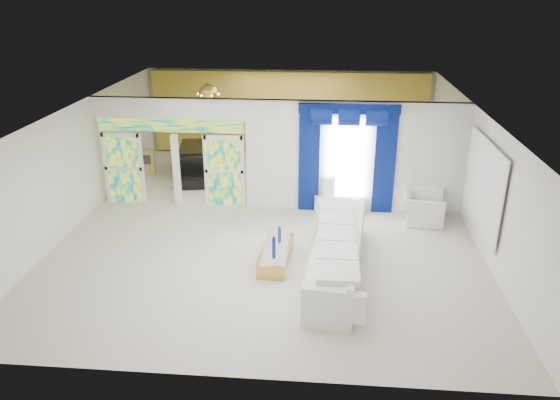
# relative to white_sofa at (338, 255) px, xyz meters

# --- Properties ---
(floor) EXTENTS (12.00, 12.00, 0.00)m
(floor) POSITION_rel_white_sofa_xyz_m (-1.65, 2.50, -0.41)
(floor) COLOR #B7AF9E
(floor) RESTS_ON ground
(dividing_wall) EXTENTS (5.70, 0.18, 3.00)m
(dividing_wall) POSITION_rel_white_sofa_xyz_m (0.50, 3.50, 1.09)
(dividing_wall) COLOR white
(dividing_wall) RESTS_ON ground
(dividing_header) EXTENTS (4.30, 0.18, 0.55)m
(dividing_header) POSITION_rel_white_sofa_xyz_m (-4.50, 3.50, 2.31)
(dividing_header) COLOR white
(dividing_header) RESTS_ON dividing_wall
(stained_panel_left) EXTENTS (0.95, 0.04, 2.00)m
(stained_panel_left) POSITION_rel_white_sofa_xyz_m (-5.93, 3.50, 0.59)
(stained_panel_left) COLOR #994C3F
(stained_panel_left) RESTS_ON ground
(stained_panel_right) EXTENTS (0.95, 0.04, 2.00)m
(stained_panel_right) POSITION_rel_white_sofa_xyz_m (-3.08, 3.50, 0.59)
(stained_panel_right) COLOR #994C3F
(stained_panel_right) RESTS_ON ground
(stained_transom) EXTENTS (4.00, 0.05, 0.35)m
(stained_transom) POSITION_rel_white_sofa_xyz_m (-4.50, 3.50, 1.84)
(stained_transom) COLOR #994C3F
(stained_transom) RESTS_ON dividing_header
(window_pane) EXTENTS (1.00, 0.02, 2.30)m
(window_pane) POSITION_rel_white_sofa_xyz_m (0.25, 3.40, 1.04)
(window_pane) COLOR white
(window_pane) RESTS_ON dividing_wall
(blue_drape_left) EXTENTS (0.55, 0.10, 2.80)m
(blue_drape_left) POSITION_rel_white_sofa_xyz_m (-0.75, 3.37, 0.99)
(blue_drape_left) COLOR #04044C
(blue_drape_left) RESTS_ON ground
(blue_drape_right) EXTENTS (0.55, 0.10, 2.80)m
(blue_drape_right) POSITION_rel_white_sofa_xyz_m (1.25, 3.37, 0.99)
(blue_drape_right) COLOR #04044C
(blue_drape_right) RESTS_ON ground
(blue_pelmet) EXTENTS (2.60, 0.12, 0.25)m
(blue_pelmet) POSITION_rel_white_sofa_xyz_m (0.25, 3.37, 2.41)
(blue_pelmet) COLOR #04044C
(blue_pelmet) RESTS_ON dividing_wall
(wall_mirror) EXTENTS (0.04, 2.70, 1.90)m
(wall_mirror) POSITION_rel_white_sofa_xyz_m (3.29, 1.50, 1.14)
(wall_mirror) COLOR white
(wall_mirror) RESTS_ON ground
(gold_curtains) EXTENTS (9.70, 0.12, 2.90)m
(gold_curtains) POSITION_rel_white_sofa_xyz_m (-1.65, 8.40, 1.09)
(gold_curtains) COLOR gold
(gold_curtains) RESTS_ON ground
(white_sofa) EXTENTS (1.38, 4.42, 0.83)m
(white_sofa) POSITION_rel_white_sofa_xyz_m (0.00, 0.00, 0.00)
(white_sofa) COLOR silver
(white_sofa) RESTS_ON ground
(coffee_table) EXTENTS (0.71, 1.68, 0.36)m
(coffee_table) POSITION_rel_white_sofa_xyz_m (-1.35, 0.30, -0.23)
(coffee_table) COLOR gold
(coffee_table) RESTS_ON ground
(console_table) EXTENTS (1.33, 0.48, 0.44)m
(console_table) POSITION_rel_white_sofa_xyz_m (0.09, 3.20, -0.19)
(console_table) COLOR silver
(console_table) RESTS_ON ground
(table_lamp) EXTENTS (0.36, 0.36, 0.58)m
(table_lamp) POSITION_rel_white_sofa_xyz_m (-0.21, 3.20, 0.31)
(table_lamp) COLOR white
(table_lamp) RESTS_ON console_table
(armchair) EXTENTS (1.19, 1.32, 0.77)m
(armchair) POSITION_rel_white_sofa_xyz_m (2.26, 2.87, -0.03)
(armchair) COLOR silver
(armchair) RESTS_ON ground
(grand_piano) EXTENTS (1.61, 1.94, 0.88)m
(grand_piano) POSITION_rel_white_sofa_xyz_m (-4.37, 6.26, 0.03)
(grand_piano) COLOR black
(grand_piano) RESTS_ON ground
(piano_bench) EXTENTS (0.92, 0.49, 0.29)m
(piano_bench) POSITION_rel_white_sofa_xyz_m (-4.37, 4.66, -0.27)
(piano_bench) COLOR black
(piano_bench) RESTS_ON ground
(tv_console) EXTENTS (0.64, 0.60, 0.79)m
(tv_console) POSITION_rel_white_sofa_xyz_m (-6.13, 5.91, -0.02)
(tv_console) COLOR tan
(tv_console) RESTS_ON ground
(chandelier) EXTENTS (0.60, 0.60, 0.60)m
(chandelier) POSITION_rel_white_sofa_xyz_m (-3.95, 5.90, 2.24)
(chandelier) COLOR gold
(chandelier) RESTS_ON ceiling
(decanters) EXTENTS (0.19, 0.72, 0.25)m
(decanters) POSITION_rel_white_sofa_xyz_m (-1.39, 0.57, 0.04)
(decanters) COLOR white
(decanters) RESTS_ON coffee_table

